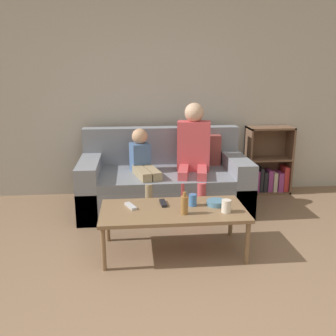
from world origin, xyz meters
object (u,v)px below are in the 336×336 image
Objects in this scene: tv_remote_0 at (163,203)px; coffee_table at (173,213)px; bookshelf at (267,168)px; person_child at (144,167)px; cup_near at (226,206)px; bottle at (184,205)px; couch at (164,183)px; snack_bowl at (216,203)px; cup_far at (193,200)px; person_adult at (193,150)px; tv_remote_1 at (131,206)px.

coffee_table is at bearing -63.78° from tv_remote_0.
bookshelf is 0.92× the size of person_child.
cup_near is 0.36m from bottle.
couch is 0.98m from tv_remote_0.
coffee_table is 0.40m from snack_bowl.
cup_far is (-1.22, -1.47, 0.13)m from bookshelf.
couch reaches higher than cup_near.
cup_far is 0.21m from snack_bowl.
snack_bowl is at bearing -124.31° from bookshelf.
coffee_table is 1.04× the size of person_adult.
bookshelf is 4.94× the size of tv_remote_0.
cup_near is (0.44, -0.11, 0.09)m from coffee_table.
tv_remote_1 is 0.75m from snack_bowl.
bookshelf is (1.38, 0.44, 0.03)m from couch.
bookshelf is at bearing 37.18° from person_adult.
cup_far is 0.61× the size of tv_remote_0.
cup_near is at bearing -120.21° from bookshelf.
person_adult is 1.30× the size of person_child.
bottle is at bearing -150.05° from snack_bowl.
person_adult reaches higher than person_child.
cup_near is at bearing -70.80° from couch.
person_adult reaches higher than couch.
person_adult is 6.95× the size of tv_remote_0.
person_adult reaches higher than bookshelf.
person_adult reaches higher than coffee_table.
snack_bowl is (0.75, -0.02, 0.01)m from tv_remote_1.
tv_remote_0 is at bearing -136.21° from bookshelf.
tv_remote_1 is 0.91× the size of bottle.
coffee_table is at bearing -35.95° from tv_remote_1.
bottle is (-0.36, -0.01, 0.03)m from cup_near.
couch is 9.69× the size of bottle.
person_adult reaches higher than tv_remote_1.
bottle is at bearing -178.82° from cup_near.
person_child reaches higher than bookshelf.
cup_near reaches higher than coffee_table.
cup_near is 0.31m from cup_far.
coffee_table is at bearing -132.20° from bookshelf.
couch is at bearing 174.80° from person_adult.
couch is at bearing 109.20° from cup_near.
coffee_table is 1.12m from person_adult.
cup_far is at bearing -80.97° from couch.
bottle is at bearing -128.51° from bookshelf.
snack_bowl is (0.37, -1.04, 0.13)m from couch.
cup_near is 0.62× the size of tv_remote_1.
cup_near is 0.63× the size of tv_remote_0.
cup_near is at bearing -72.42° from person_child.
cup_far is 0.21m from bottle.
tv_remote_1 is (-0.37, 0.08, 0.04)m from coffee_table.
snack_bowl is 0.36m from bottle.
person_adult is at bearing 80.70° from cup_far.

